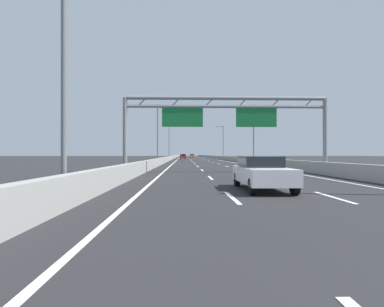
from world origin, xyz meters
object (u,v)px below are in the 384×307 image
object	(u,v)px
sign_gantry	(224,114)
streetlamp_right_mid	(252,130)
streetlamp_left_mid	(159,130)
streetlamp_right_far	(222,140)
black_car	(184,156)
white_car	(262,172)
streetlamp_left_near	(71,44)
orange_car	(192,156)
red_car	(183,157)
streetlamp_left_far	(170,140)

from	to	relation	value
sign_gantry	streetlamp_right_mid	size ratio (longest dim) A/B	1.80
streetlamp_left_mid	streetlamp_right_far	distance (m)	40.99
sign_gantry	black_car	xyz separation A→B (m)	(-3.45, 107.16, -4.09)
streetlamp_right_mid	white_car	world-z (taller)	streetlamp_right_mid
sign_gantry	streetlamp_left_mid	bearing A→B (deg)	107.38
streetlamp_left_near	streetlamp_left_mid	distance (m)	38.18
orange_car	sign_gantry	bearing A→B (deg)	-89.99
streetlamp_right_far	white_car	world-z (taller)	streetlamp_right_far
black_car	red_car	xyz separation A→B (m)	(-0.25, -39.86, -0.02)
white_car	streetlamp_left_far	bearing A→B (deg)	95.64
black_car	white_car	bearing A→B (deg)	-88.36
streetlamp_left_mid	red_car	xyz separation A→B (m)	(3.65, 43.83, -4.66)
sign_gantry	white_car	size ratio (longest dim) A/B	3.90
sign_gantry	streetlamp_left_mid	distance (m)	24.60
streetlamp_right_far	black_car	world-z (taller)	streetlamp_right_far
streetlamp_right_mid	streetlamp_right_far	xyz separation A→B (m)	(0.00, 38.18, 0.00)
sign_gantry	streetlamp_right_mid	bearing A→B (deg)	72.09
streetlamp_right_mid	red_car	distance (m)	45.50
streetlamp_right_far	orange_car	distance (m)	40.61
streetlamp_right_far	sign_gantry	bearing A→B (deg)	-97.01
streetlamp_left_mid	red_car	size ratio (longest dim) A/B	2.22
sign_gantry	orange_car	xyz separation A→B (m)	(-0.02, 101.27, -4.10)
streetlamp_left_mid	streetlamp_right_mid	size ratio (longest dim) A/B	1.00
sign_gantry	black_car	size ratio (longest dim) A/B	4.04
streetlamp_right_far	red_car	size ratio (longest dim) A/B	2.22
streetlamp_left_mid	orange_car	bearing A→B (deg)	84.62
streetlamp_left_far	orange_car	bearing A→B (deg)	79.52
streetlamp_left_mid	streetlamp_left_far	bearing A→B (deg)	90.00
streetlamp_right_far	red_car	bearing A→B (deg)	153.41
streetlamp_left_mid	white_car	world-z (taller)	streetlamp_left_mid
streetlamp_left_near	streetlamp_left_mid	xyz separation A→B (m)	(0.00, 38.18, 0.00)
streetlamp_left_near	streetlamp_right_mid	world-z (taller)	same
sign_gantry	streetlamp_left_near	size ratio (longest dim) A/B	1.80
sign_gantry	orange_car	size ratio (longest dim) A/B	4.12
streetlamp_right_mid	white_car	distance (m)	36.96
orange_car	white_car	xyz separation A→B (m)	(-0.01, -113.67, 0.01)
streetlamp_left_mid	streetlamp_left_near	bearing A→B (deg)	-90.00
black_car	red_car	size ratio (longest dim) A/B	0.99
streetlamp_left_mid	streetlamp_left_far	xyz separation A→B (m)	(0.00, 38.18, 0.00)
streetlamp_left_far	streetlamp_right_mid	bearing A→B (deg)	-68.64
sign_gantry	streetlamp_right_far	distance (m)	62.12
red_car	streetlamp_right_mid	bearing A→B (deg)	-75.56
white_car	streetlamp_right_far	bearing A→B (deg)	84.13
streetlamp_left_near	orange_car	xyz separation A→B (m)	(7.33, 115.98, -4.66)
streetlamp_left_far	sign_gantry	bearing A→B (deg)	-83.21
sign_gantry	streetlamp_left_near	xyz separation A→B (m)	(-7.35, -14.71, 0.56)
streetlamp_right_mid	streetlamp_right_far	bearing A→B (deg)	90.00
streetlamp_left_near	white_car	size ratio (longest dim) A/B	2.17
black_car	white_car	xyz separation A→B (m)	(3.42, -119.55, -0.01)
red_car	white_car	size ratio (longest dim) A/B	0.98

